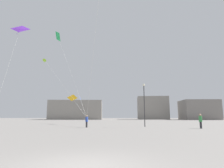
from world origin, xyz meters
TOP-DOWN VIEW (x-y plane):
  - ground_plane at (0.00, 0.00)m, footprint 300.00×300.00m
  - person_in_green at (11.08, 18.78)m, footprint 0.39×0.39m
  - person_in_blue at (-3.35, 20.58)m, footprint 0.36×0.36m
  - kite_emerald_delta at (-7.19, 18.98)m, footprint 4.54×2.50m
  - kite_violet_delta at (-11.22, 16.27)m, footprint 1.84×3.02m
  - kite_amber_delta at (-9.00, 35.27)m, footprint 6.64×15.73m
  - kite_cobalt_delta at (-6.55, 31.54)m, footprint 3.58×11.89m
  - kite_lime_diamond at (-15.36, 35.21)m, footprint 12.90×15.55m
  - building_left_hall at (-19.00, 85.44)m, footprint 24.56×17.70m
  - building_centre_hall at (17.00, 89.38)m, footprint 14.82×10.99m
  - building_right_hall at (35.00, 79.48)m, footprint 14.33×11.91m
  - lamppost_east at (4.68, 22.30)m, footprint 0.36×0.36m

SIDE VIEW (x-z plane):
  - ground_plane at x=0.00m, z-range 0.00..0.00m
  - person_in_blue at x=-3.35m, z-range 0.08..1.73m
  - person_in_green at x=11.08m, z-range 0.09..1.88m
  - lamppost_east at x=4.68m, z-range 0.93..7.14m
  - building_right_hall at x=35.00m, z-range 0.00..8.25m
  - building_left_hall at x=-19.00m, z-range 0.00..8.50m
  - kite_cobalt_delta at x=-6.55m, z-range 2.88..7.04m
  - kite_amber_delta at x=-9.00m, z-range 3.02..7.65m
  - building_centre_hall at x=17.00m, z-range 0.00..10.75m
  - kite_violet_delta at x=-11.22m, z-range 6.41..17.86m
  - kite_emerald_delta at x=-7.19m, z-range 6.41..17.92m
  - kite_lime_diamond at x=-15.36m, z-range 7.04..20.05m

